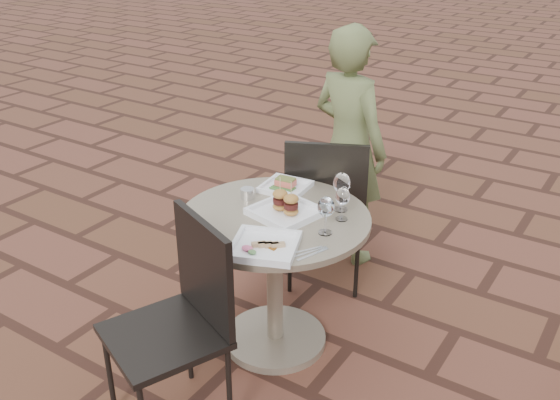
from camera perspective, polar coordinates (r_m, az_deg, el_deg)
The scene contains 13 objects.
ground at distance 3.19m, azimuth -4.01°, elevation -14.55°, with size 60.00×60.00×0.00m, color #572E22.
cafe_table at distance 3.03m, azimuth -0.48°, elevation -5.59°, with size 0.90×0.90×0.73m.
chair_far at distance 3.47m, azimuth 4.27°, elevation -0.12°, with size 0.58×0.58×0.93m.
chair_near at distance 2.62m, azimuth -8.86°, elevation -9.79°, with size 0.58×0.58×0.93m.
diner at distance 3.76m, azimuth 6.31°, elevation 4.86°, with size 0.53×0.35×1.45m, color #565E34.
plate_salmon at distance 3.17m, azimuth 0.49°, elevation 1.29°, with size 0.24×0.24×0.06m.
plate_sliders at distance 2.90m, azimuth 0.51°, elevation -0.75°, with size 0.34×0.34×0.18m.
plate_tuna at distance 2.63m, azimuth -1.43°, elevation -4.20°, with size 0.35×0.35×0.03m.
wine_glass_right at distance 2.71m, azimuth 4.23°, elevation -0.71°, with size 0.08×0.08×0.18m.
wine_glass_mid at distance 2.92m, azimuth 5.66°, elevation 1.47°, with size 0.08×0.08×0.19m.
wine_glass_far at distance 2.84m, azimuth 5.75°, elevation 0.25°, with size 0.07×0.07×0.16m.
steel_ramekin at distance 3.07m, azimuth -2.99°, elevation 0.60°, with size 0.07×0.07×0.05m, color silver.
cutlery_set at distance 2.61m, azimuth 2.54°, elevation -4.84°, with size 0.09×0.19×0.00m, color silver, non-canonical shape.
Camera 1 is at (1.50, -1.92, 2.06)m, focal length 40.00 mm.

